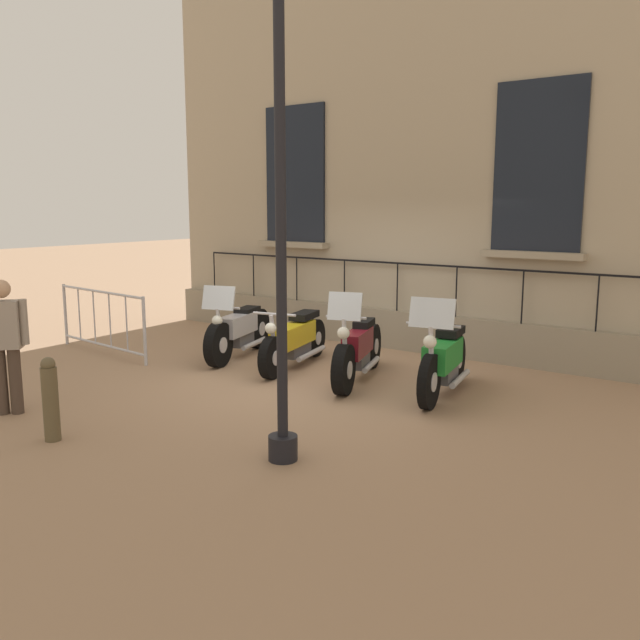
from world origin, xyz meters
name	(u,v)px	position (x,y,z in m)	size (l,w,h in m)	color
ground_plane	(312,378)	(0.00, 0.00, 0.00)	(60.00, 60.00, 0.00)	#9E7A5B
building_facade	(413,90)	(-2.79, 0.00, 4.24)	(0.82, 10.03, 8.69)	tan
motorcycle_silver	(239,331)	(-0.38, -1.72, 0.42)	(2.04, 0.85, 1.21)	black
motorcycle_yellow	(295,341)	(-0.38, -0.61, 0.40)	(2.09, 0.77, 0.92)	black
motorcycle_maroon	(358,351)	(-0.28, 0.58, 0.42)	(2.11, 0.87, 1.31)	black
motorcycle_green	(443,361)	(-0.27, 1.86, 0.45)	(1.93, 0.66, 1.33)	black
lamppost	(279,58)	(2.60, 1.58, 3.64)	(0.38, 1.08, 4.96)	black
crowd_barrier	(102,320)	(0.75, -3.66, 0.57)	(0.28, 2.39, 1.05)	#B7B7BF
bollard	(50,399)	(3.57, -0.68, 0.44)	(0.16, 0.16, 0.88)	brown
pedestrian_standing	(5,340)	(3.34, -1.89, 0.87)	(0.41, 0.41, 1.56)	#47382D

